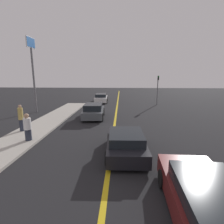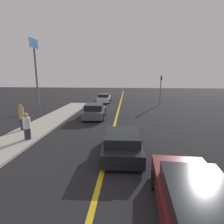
% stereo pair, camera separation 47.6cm
% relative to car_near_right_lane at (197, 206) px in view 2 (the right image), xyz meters
% --- Properties ---
extents(road_center_line, '(0.20, 60.00, 0.01)m').
position_rel_car_near_right_lane_xyz_m(road_center_line, '(-2.82, 12.43, -0.62)').
color(road_center_line, gold).
rests_on(road_center_line, ground_plane).
extents(sidewalk_left, '(2.55, 25.51, 0.14)m').
position_rel_car_near_right_lane_xyz_m(sidewalk_left, '(-8.52, 7.19, -0.55)').
color(sidewalk_left, '#ADA89E').
rests_on(sidewalk_left, ground_plane).
extents(car_near_right_lane, '(2.16, 4.79, 1.26)m').
position_rel_car_near_right_lane_xyz_m(car_near_right_lane, '(0.00, 0.00, 0.00)').
color(car_near_right_lane, maroon).
rests_on(car_near_right_lane, ground_plane).
extents(car_ahead_center, '(2.06, 3.98, 1.19)m').
position_rel_car_near_right_lane_xyz_m(car_ahead_center, '(-2.04, 4.21, -0.04)').
color(car_ahead_center, black).
rests_on(car_ahead_center, ground_plane).
extents(car_far_distant, '(2.09, 4.06, 1.36)m').
position_rel_car_near_right_lane_xyz_m(car_far_distant, '(-4.89, 11.86, 0.03)').
color(car_far_distant, '#4C5156').
rests_on(car_far_distant, ground_plane).
extents(car_parked_left_lot, '(2.03, 4.65, 1.29)m').
position_rel_car_near_right_lane_xyz_m(car_parked_left_lot, '(-5.31, 22.03, 0.00)').
color(car_parked_left_lot, silver).
rests_on(car_parked_left_lot, ground_plane).
extents(pedestrian_mid_group, '(0.43, 0.43, 1.63)m').
position_rel_car_near_right_lane_xyz_m(pedestrian_mid_group, '(-7.81, 5.51, 0.31)').
color(pedestrian_mid_group, '#282D3D').
rests_on(pedestrian_mid_group, sidewalk_left).
extents(pedestrian_far_standing, '(0.33, 0.33, 1.84)m').
position_rel_car_near_right_lane_xyz_m(pedestrian_far_standing, '(-9.20, 7.24, 0.44)').
color(pedestrian_far_standing, '#282D3D').
rests_on(pedestrian_far_standing, sidewalk_left).
extents(traffic_light, '(0.18, 0.40, 3.91)m').
position_rel_car_near_right_lane_xyz_m(traffic_light, '(2.61, 19.90, 1.79)').
color(traffic_light, slate).
rests_on(traffic_light, ground_plane).
extents(roadside_sign, '(0.20, 1.70, 7.76)m').
position_rel_car_near_right_lane_xyz_m(roadside_sign, '(-11.54, 14.17, 4.87)').
color(roadside_sign, slate).
rests_on(roadside_sign, ground_plane).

